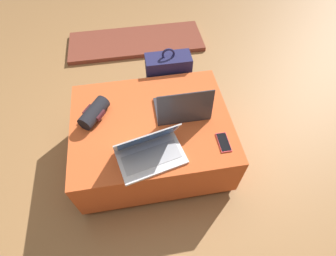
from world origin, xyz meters
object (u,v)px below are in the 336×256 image
at_px(laptop_near, 150,151).
at_px(wrist_brace, 94,113).
at_px(backpack, 168,81).
at_px(laptop_far, 183,108).
at_px(cell_phone, 224,142).

bearing_deg(laptop_near, wrist_brace, 119.86).
bearing_deg(laptop_near, backpack, 60.11).
height_order(laptop_near, laptop_far, laptop_far).
xyz_separation_m(cell_phone, wrist_brace, (-0.76, 0.33, 0.04)).
relative_size(laptop_far, wrist_brace, 1.45).
xyz_separation_m(laptop_far, backpack, (-0.01, 0.49, -0.22)).
xyz_separation_m(laptop_near, cell_phone, (0.45, 0.01, -0.04)).
relative_size(cell_phone, backpack, 0.25).
distance_m(laptop_near, backpack, 0.83).
height_order(laptop_far, cell_phone, laptop_far).
relative_size(laptop_near, backpack, 0.74).
height_order(laptop_near, wrist_brace, laptop_near).
bearing_deg(laptop_near, laptop_far, 35.63).
relative_size(cell_phone, wrist_brace, 0.59).
bearing_deg(laptop_far, cell_phone, 126.69).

